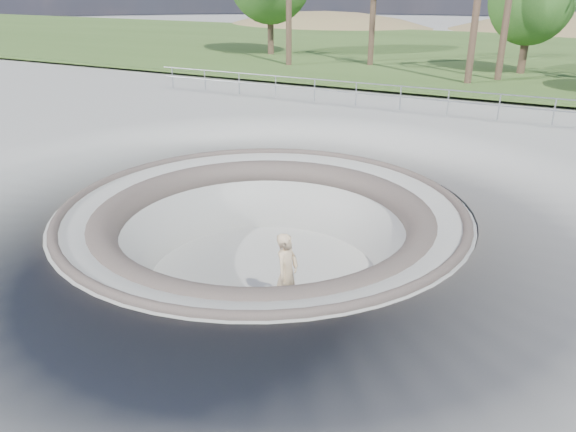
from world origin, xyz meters
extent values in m
plane|color=gray|center=(0.00, 0.00, 0.00)|extent=(180.00, 180.00, 0.00)
torus|color=gray|center=(0.00, 0.00, -2.00)|extent=(14.00, 14.00, 4.00)
cylinder|color=gray|center=(0.00, 0.00, -1.95)|extent=(6.60, 6.60, 0.10)
torus|color=#524842|center=(0.00, 0.00, -0.02)|extent=(10.24, 10.24, 0.24)
torus|color=#524842|center=(0.00, 0.00, -0.45)|extent=(8.91, 8.91, 0.81)
cube|color=#365220|center=(0.00, 34.00, 0.22)|extent=(180.00, 36.00, 0.12)
ellipsoid|color=brown|center=(-22.00, 55.00, -6.44)|extent=(50.40, 36.00, 23.40)
cylinder|color=#93979C|center=(0.00, 12.00, 1.17)|extent=(25.00, 0.05, 0.05)
cylinder|color=#93979C|center=(0.00, 12.00, 0.72)|extent=(25.00, 0.05, 0.05)
cube|color=brown|center=(1.43, -1.50, -1.82)|extent=(0.89, 0.41, 0.02)
cylinder|color=#A4A3A8|center=(1.43, -1.50, -1.86)|extent=(0.07, 0.18, 0.04)
cylinder|color=#A4A3A8|center=(1.43, -1.50, -1.86)|extent=(0.07, 0.18, 0.04)
cylinder|color=silver|center=(1.43, -1.50, -1.87)|extent=(0.07, 0.04, 0.07)
cylinder|color=silver|center=(1.43, -1.50, -1.87)|extent=(0.07, 0.04, 0.07)
cylinder|color=silver|center=(1.43, -1.50, -1.87)|extent=(0.07, 0.04, 0.07)
cylinder|color=silver|center=(1.43, -1.50, -1.87)|extent=(0.07, 0.04, 0.07)
imported|color=tan|center=(1.43, -1.50, -0.83)|extent=(0.50, 0.73, 1.97)
cylinder|color=brown|center=(2.71, 21.41, 4.21)|extent=(0.36, 0.36, 8.08)
cylinder|color=brown|center=(-13.72, 25.79, 2.73)|extent=(0.44, 0.44, 5.12)
cylinder|color=brown|center=(3.57, 24.35, 2.14)|extent=(0.44, 0.44, 3.94)
camera|label=1|loc=(6.50, -11.48, 5.32)|focal=35.00mm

